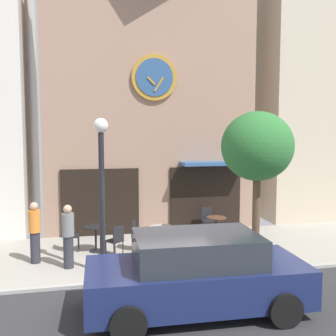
{
  "coord_description": "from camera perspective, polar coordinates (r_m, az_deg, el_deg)",
  "views": [
    {
      "loc": [
        -1.91,
        -8.68,
        3.51
      ],
      "look_at": [
        0.48,
        2.28,
        2.49
      ],
      "focal_mm": 41.03,
      "sensor_mm": 36.0,
      "label": 1
    }
  ],
  "objects": [
    {
      "name": "ground_plane",
      "position": [
        9.21,
        0.67,
        -17.39
      ],
      "size": [
        26.38,
        9.93,
        0.13
      ],
      "color": "#9E998E"
    },
    {
      "name": "clock_building",
      "position": [
        14.94,
        -3.01,
        14.95
      ],
      "size": [
        7.55,
        3.91,
        11.68
      ],
      "color": "#9E7A66",
      "rests_on": "ground_plane"
    },
    {
      "name": "neighbor_building_right",
      "position": [
        19.02,
        21.49,
        17.18
      ],
      "size": [
        6.15,
        4.58,
        15.16
      ],
      "color": "beige",
      "rests_on": "ground_plane"
    },
    {
      "name": "street_lamp",
      "position": [
        9.66,
        -9.8,
        -4.05
      ],
      "size": [
        0.36,
        0.36,
        3.88
      ],
      "color": "black",
      "rests_on": "ground_plane"
    },
    {
      "name": "street_tree",
      "position": [
        10.18,
        13.14,
        2.99
      ],
      "size": [
        1.89,
        1.71,
        4.08
      ],
      "color": "brown",
      "rests_on": "ground_plane"
    },
    {
      "name": "cafe_table_near_curb",
      "position": [
        11.76,
        -10.69,
        -9.54
      ],
      "size": [
        0.72,
        0.72,
        0.76
      ],
      "color": "black",
      "rests_on": "ground_plane"
    },
    {
      "name": "cafe_table_center_right",
      "position": [
        11.46,
        -1.0,
        -9.75
      ],
      "size": [
        0.74,
        0.74,
        0.77
      ],
      "color": "black",
      "rests_on": "ground_plane"
    },
    {
      "name": "cafe_table_center_left",
      "position": [
        12.99,
        7.19,
        -8.27
      ],
      "size": [
        0.65,
        0.65,
        0.74
      ],
      "color": "black",
      "rests_on": "ground_plane"
    },
    {
      "name": "cafe_chair_left_end",
      "position": [
        11.73,
        -4.7,
        -9.57
      ],
      "size": [
        0.52,
        0.52,
        0.9
      ],
      "color": "black",
      "rests_on": "ground_plane"
    },
    {
      "name": "cafe_chair_under_awning",
      "position": [
        11.18,
        -7.7,
        -10.34
      ],
      "size": [
        0.56,
        0.56,
        0.9
      ],
      "color": "black",
      "rests_on": "ground_plane"
    },
    {
      "name": "cafe_chair_outer",
      "position": [
        13.73,
        5.82,
        -7.4
      ],
      "size": [
        0.4,
        0.4,
        0.9
      ],
      "color": "black",
      "rests_on": "ground_plane"
    },
    {
      "name": "cafe_chair_right_end",
      "position": [
        11.98,
        -14.41,
        -9.4
      ],
      "size": [
        0.42,
        0.42,
        0.9
      ],
      "color": "black",
      "rests_on": "ground_plane"
    },
    {
      "name": "cafe_chair_curbside",
      "position": [
        10.64,
        -1.05,
        -11.1
      ],
      "size": [
        0.44,
        0.44,
        0.9
      ],
      "color": "black",
      "rests_on": "ground_plane"
    },
    {
      "name": "cafe_chair_facing_street",
      "position": [
        10.96,
        2.04,
        -10.61
      ],
      "size": [
        0.51,
        0.51,
        0.9
      ],
      "color": "black",
      "rests_on": "ground_plane"
    },
    {
      "name": "pedestrian_orange",
      "position": [
        11.09,
        -19.18,
        -8.93
      ],
      "size": [
        0.44,
        0.44,
        1.67
      ],
      "color": "#2D2D38",
      "rests_on": "ground_plane"
    },
    {
      "name": "pedestrian_grey",
      "position": [
        10.45,
        -14.62,
        -9.68
      ],
      "size": [
        0.38,
        0.38,
        1.67
      ],
      "color": "#2D2D38",
      "rests_on": "ground_plane"
    },
    {
      "name": "parked_car_navy",
      "position": [
        7.84,
        4.26,
        -15.37
      ],
      "size": [
        4.36,
        2.13,
        1.55
      ],
      "color": "navy",
      "rests_on": "ground_plane"
    }
  ]
}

